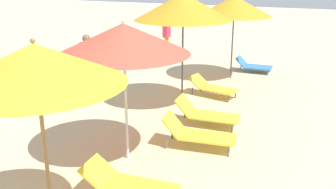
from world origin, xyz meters
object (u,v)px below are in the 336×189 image
object	(u,v)px
lounger_farthest_shoreside	(253,65)
person_walking_mid	(87,57)
umbrella_third	(123,39)
umbrella_second	(35,64)
lounger_second_shoreside	(128,184)
lounger_fourth_shoreside	(212,87)
lounger_third_shoreside	(197,133)
lounger_fourth_inland	(206,113)
person_walking_far	(167,33)
umbrella_farthest	(234,6)
umbrella_fourth	(183,7)

from	to	relation	value
lounger_farthest_shoreside	person_walking_mid	distance (m)	6.05
umbrella_third	person_walking_mid	bearing A→B (deg)	134.09
umbrella_second	umbrella_third	distance (m)	2.51
lounger_second_shoreside	lounger_fourth_shoreside	bearing A→B (deg)	88.95
lounger_second_shoreside	umbrella_third	world-z (taller)	umbrella_third
lounger_third_shoreside	lounger_fourth_inland	xyz separation A→B (m)	(-0.21, 1.22, -0.02)
lounger_fourth_inland	person_walking_far	xyz separation A→B (m)	(-4.05, 6.87, 0.66)
umbrella_second	umbrella_third	bearing A→B (deg)	96.07
lounger_second_shoreside	umbrella_farthest	bearing A→B (deg)	87.87
lounger_second_shoreside	umbrella_farthest	world-z (taller)	umbrella_farthest
umbrella_fourth	lounger_farthest_shoreside	bearing A→B (deg)	76.55
person_walking_mid	lounger_second_shoreside	bearing A→B (deg)	-131.34
lounger_fourth_shoreside	lounger_farthest_shoreside	bearing A→B (deg)	92.70
umbrella_fourth	umbrella_farthest	distance (m)	3.29
lounger_second_shoreside	umbrella_third	xyz separation A→B (m)	(-0.74, 1.28, 2.05)
lounger_fourth_inland	person_walking_mid	world-z (taller)	person_walking_mid
umbrella_third	umbrella_farthest	size ratio (longest dim) A/B	0.96
lounger_second_shoreside	lounger_farthest_shoreside	bearing A→B (deg)	84.14
umbrella_second	lounger_farthest_shoreside	distance (m)	10.42
umbrella_third	lounger_fourth_inland	xyz separation A→B (m)	(0.87, 2.23, -2.08)
lounger_fourth_inland	lounger_farthest_shoreside	size ratio (longest dim) A/B	1.18
umbrella_second	lounger_third_shoreside	size ratio (longest dim) A/B	1.80
umbrella_second	umbrella_fourth	xyz separation A→B (m)	(-0.41, 5.75, 0.18)
umbrella_farthest	umbrella_third	bearing A→B (deg)	-93.37
lounger_fourth_shoreside	lounger_fourth_inland	xyz separation A→B (m)	(0.50, -2.17, 0.02)
umbrella_second	umbrella_third	size ratio (longest dim) A/B	1.03
lounger_second_shoreside	lounger_fourth_shoreside	world-z (taller)	lounger_second_shoreside
lounger_fourth_inland	person_walking_far	distance (m)	8.00
lounger_fourth_shoreside	lounger_fourth_inland	world-z (taller)	lounger_fourth_inland
lounger_third_shoreside	person_walking_mid	xyz separation A→B (m)	(-4.33, 2.34, 0.75)
umbrella_second	lounger_second_shoreside	world-z (taller)	umbrella_second
umbrella_farthest	lounger_farthest_shoreside	distance (m)	2.54
lounger_farthest_shoreside	person_walking_far	xyz separation A→B (m)	(-4.08, 1.42, 0.71)
umbrella_fourth	lounger_fourth_inland	size ratio (longest dim) A/B	2.00
umbrella_fourth	lounger_third_shoreside	bearing A→B (deg)	-61.49
lounger_farthest_shoreside	umbrella_second	bearing A→B (deg)	-95.36
umbrella_second	lounger_third_shoreside	xyz separation A→B (m)	(0.82, 3.49, -2.17)
umbrella_second	lounger_fourth_shoreside	world-z (taller)	umbrella_second
lounger_second_shoreside	umbrella_second	bearing A→B (deg)	-116.48
lounger_farthest_shoreside	umbrella_third	bearing A→B (deg)	-98.50
lounger_second_shoreside	person_walking_mid	world-z (taller)	person_walking_mid
lounger_second_shoreside	lounger_fourth_shoreside	size ratio (longest dim) A/B	1.02
umbrella_fourth	lounger_fourth_shoreside	world-z (taller)	umbrella_fourth
lounger_third_shoreside	lounger_fourth_shoreside	size ratio (longest dim) A/B	1.01
umbrella_fourth	lounger_fourth_inland	xyz separation A→B (m)	(1.02, -1.04, -2.37)
umbrella_fourth	umbrella_third	bearing A→B (deg)	-87.50
lounger_third_shoreside	umbrella_second	bearing A→B (deg)	-110.43
lounger_second_shoreside	person_walking_mid	distance (m)	6.15
umbrella_fourth	person_walking_mid	bearing A→B (deg)	178.50
lounger_third_shoreside	lounger_farthest_shoreside	world-z (taller)	lounger_third_shoreside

